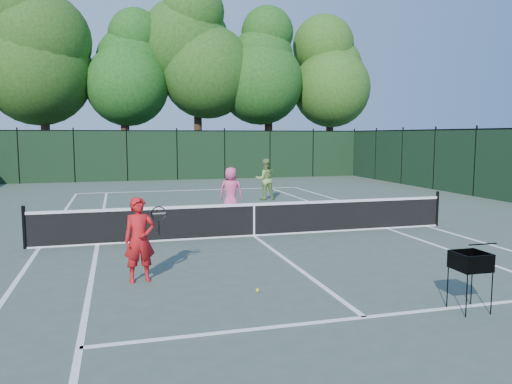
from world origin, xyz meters
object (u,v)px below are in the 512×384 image
object	(u,v)px
coach	(140,240)
ball_hopper	(471,262)
player_pink	(231,192)
player_green	(265,179)
loose_ball_midcourt	(258,290)

from	to	relation	value
coach	ball_hopper	bearing A→B (deg)	-39.69
coach	player_pink	world-z (taller)	player_pink
player_pink	player_green	size ratio (longest dim) A/B	0.95
coach	loose_ball_midcourt	world-z (taller)	coach
player_pink	ball_hopper	world-z (taller)	player_pink
coach	player_green	bearing A→B (deg)	54.30
coach	loose_ball_midcourt	size ratio (longest dim) A/B	23.69
coach	player_green	world-z (taller)	player_green
player_pink	player_green	distance (m)	4.47
coach	player_pink	xyz separation A→B (m)	(3.36, 7.09, 0.03)
player_pink	player_green	bearing A→B (deg)	-98.03
player_green	coach	bearing A→B (deg)	63.62
ball_hopper	loose_ball_midcourt	world-z (taller)	ball_hopper
player_pink	player_green	xyz separation A→B (m)	(2.35, 3.80, 0.04)
player_pink	loose_ball_midcourt	world-z (taller)	player_pink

